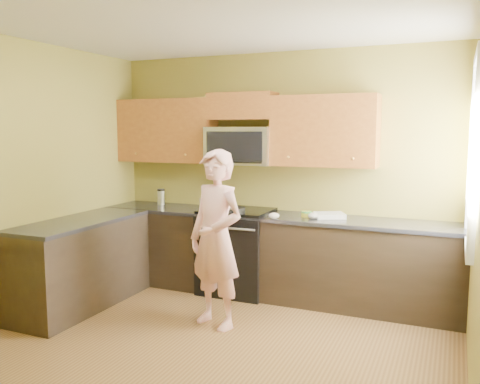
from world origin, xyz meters
The scene contains 23 objects.
floor centered at (0.00, 0.00, 0.00)m, with size 4.00×4.00×0.00m, color brown.
ceiling centered at (0.00, 0.00, 2.70)m, with size 4.00×4.00×0.00m, color white.
wall_back centered at (0.00, 2.00, 1.35)m, with size 4.00×4.00×0.00m, color olive.
wall_left centered at (-2.00, 0.00, 1.35)m, with size 4.00×4.00×0.00m, color olive.
cabinet_back_run centered at (0.00, 1.70, 0.44)m, with size 4.00×0.60×0.88m, color black.
cabinet_left_run centered at (-1.70, 0.60, 0.44)m, with size 0.60×1.60×0.88m, color black.
countertop_back centered at (0.00, 1.69, 0.90)m, with size 4.00×0.62×0.04m, color black.
countertop_left centered at (-1.69, 0.60, 0.90)m, with size 0.62×1.60×0.04m, color black.
stove centered at (-0.40, 1.68, 0.47)m, with size 0.76×0.65×0.95m, color black, non-canonical shape.
microwave centered at (-0.40, 1.80, 1.45)m, with size 0.76×0.40×0.42m, color silver, non-canonical shape.
upper_cab_left centered at (-1.39, 1.83, 1.45)m, with size 1.22×0.33×0.75m, color #925621, non-canonical shape.
upper_cab_right centered at (0.54, 1.83, 1.45)m, with size 1.12×0.33×0.75m, color #925621, non-canonical shape.
upper_cab_over_mw centered at (-0.40, 1.83, 2.10)m, with size 0.76×0.33×0.30m, color #925621.
window centered at (1.98, 1.20, 1.65)m, with size 0.06×1.06×1.66m, color white, non-canonical shape.
woman centered at (-0.18, 0.69, 0.83)m, with size 0.61×0.40×1.66m, color #FC7F7E.
frying_pan centered at (-0.35, 1.42, 0.95)m, with size 0.29×0.51×0.07m, color black, non-canonical shape.
butter_tub centered at (0.41, 1.68, 0.92)m, with size 0.11×0.11×0.08m, color #FFFA43, non-canonical shape.
toast_slice centered at (0.44, 1.69, 0.93)m, with size 0.11×0.11×0.01m, color #B27F47.
napkin_a centered at (0.12, 1.45, 0.95)m, with size 0.11×0.12×0.06m, color silver.
napkin_b centered at (0.51, 1.59, 0.95)m, with size 0.12×0.13×0.07m, color silver.
dish_towel centered at (0.64, 1.73, 0.95)m, with size 0.30×0.24×0.05m, color white.
travel_mug centered at (-1.47, 1.80, 0.92)m, with size 0.09×0.09×0.20m, color silver, non-canonical shape.
glass_c centered at (-0.88, 1.76, 0.98)m, with size 0.07×0.07×0.12m, color silver.
Camera 1 is at (1.84, -3.43, 1.85)m, focal length 37.65 mm.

